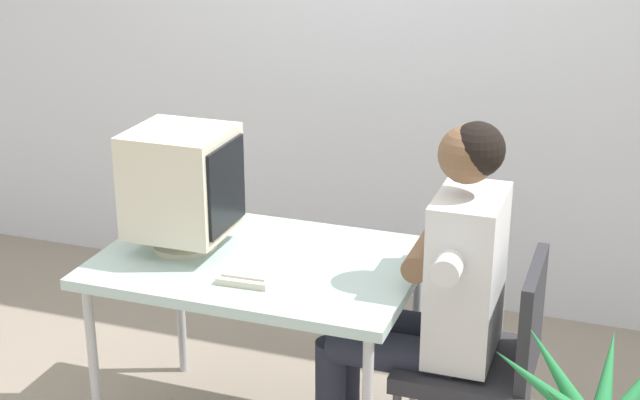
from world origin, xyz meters
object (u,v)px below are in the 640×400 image
desk (259,272)px  person_seated (432,290)px  crt_monitor (183,183)px  keyboard (264,257)px  office_chair (486,355)px

desk → person_seated: size_ratio=0.87×
crt_monitor → keyboard: (0.32, -0.02, -0.23)m
keyboard → person_seated: 0.60m
crt_monitor → keyboard: bearing=-4.0°
crt_monitor → person_seated: 0.96m
keyboard → office_chair: size_ratio=0.56×
crt_monitor → person_seated: (0.91, 0.05, -0.30)m
crt_monitor → office_chair: crt_monitor is taller
person_seated → keyboard: bearing=-173.4°
desk → keyboard: bearing=-35.9°
desk → keyboard: 0.08m
desk → office_chair: office_chair is taller
crt_monitor → person_seated: size_ratio=0.34×
office_chair → person_seated: bearing=-180.0°
crt_monitor → person_seated: bearing=2.9°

